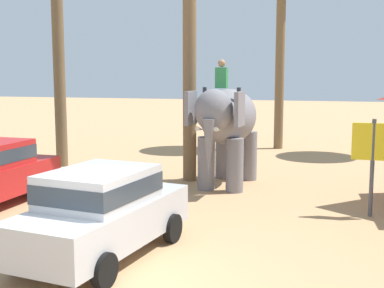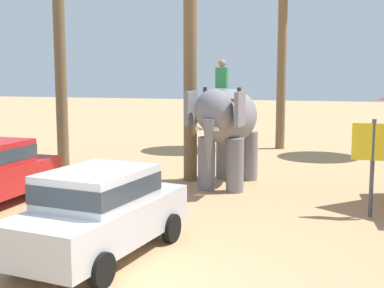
# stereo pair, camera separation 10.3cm
# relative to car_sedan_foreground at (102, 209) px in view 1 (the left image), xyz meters

# --- Properties ---
(car_sedan_foreground) EXTENTS (2.30, 4.30, 1.70)m
(car_sedan_foreground) POSITION_rel_car_sedan_foreground_xyz_m (0.00, 0.00, 0.00)
(car_sedan_foreground) COLOR #B7BABF
(car_sedan_foreground) RESTS_ON ground
(elephant_with_mahout) EXTENTS (1.78, 3.92, 3.88)m
(elephant_with_mahout) POSITION_rel_car_sedan_foreground_xyz_m (0.95, 6.79, 1.06)
(elephant_with_mahout) COLOR slate
(elephant_with_mahout) RESTS_ON ground
(signboard_yellow) EXTENTS (1.00, 0.10, 2.40)m
(signboard_yellow) POSITION_rel_car_sedan_foreground_xyz_m (5.08, 4.37, 0.76)
(signboard_yellow) COLOR #4C4C51
(signboard_yellow) RESTS_ON ground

